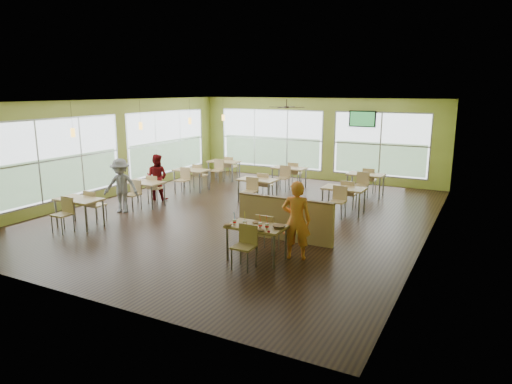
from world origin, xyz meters
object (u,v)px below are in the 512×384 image
man_plaid (296,220)px  food_basket (279,226)px  half_wall_divider (285,219)px  main_table (257,231)px

man_plaid → food_basket: (-0.21, -0.41, -0.06)m
half_wall_divider → man_plaid: 1.26m
main_table → food_basket: 0.52m
main_table → man_plaid: (0.70, 0.45, 0.21)m
half_wall_divider → food_basket: (0.49, -1.40, 0.26)m
half_wall_divider → main_table: bearing=-90.0°
man_plaid → food_basket: size_ratio=6.25×
half_wall_divider → food_basket: size_ratio=8.93×
food_basket → main_table: bearing=-174.7°
man_plaid → food_basket: bearing=47.3°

